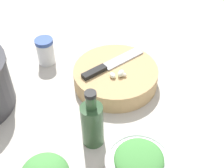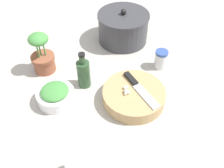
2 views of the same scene
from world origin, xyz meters
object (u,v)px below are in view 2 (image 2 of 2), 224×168
(spice_jar, at_px, (161,59))
(oil_bottle, at_px, (84,73))
(chef_knife, at_px, (138,87))
(garlic_cloves, at_px, (126,91))
(potted_herb, at_px, (42,56))
(herb_bowl, at_px, (55,95))
(cutting_board, at_px, (134,96))
(stock_pot, at_px, (123,27))

(spice_jar, bearing_deg, oil_bottle, 155.84)
(chef_knife, height_order, oil_bottle, oil_bottle)
(spice_jar, relative_size, oil_bottle, 0.52)
(garlic_cloves, bearing_deg, potted_herb, 109.14)
(chef_knife, xyz_separation_m, herb_bowl, (-0.25, 0.21, -0.02))
(cutting_board, bearing_deg, garlic_cloves, 144.14)
(spice_jar, xyz_separation_m, oil_bottle, (-0.32, 0.15, 0.02))
(oil_bottle, bearing_deg, herb_bowl, 177.39)
(chef_knife, bearing_deg, stock_pot, -113.15)
(cutting_board, relative_size, chef_knife, 1.16)
(stock_pot, bearing_deg, oil_bottle, -160.92)
(oil_bottle, xyz_separation_m, potted_herb, (-0.07, 0.20, 0.01))
(oil_bottle, bearing_deg, spice_jar, -24.16)
(cutting_board, height_order, oil_bottle, oil_bottle)
(chef_knife, relative_size, herb_bowl, 1.42)
(garlic_cloves, distance_m, potted_herb, 0.40)
(potted_herb, bearing_deg, herb_bowl, -110.06)
(potted_herb, bearing_deg, chef_knife, -65.59)
(garlic_cloves, height_order, spice_jar, spice_jar)
(garlic_cloves, bearing_deg, spice_jar, 8.66)
(chef_knife, bearing_deg, potted_herb, -52.55)
(chef_knife, height_order, stock_pot, stock_pot)
(chef_knife, xyz_separation_m, oil_bottle, (-0.11, 0.20, 0.01))
(cutting_board, relative_size, herb_bowl, 1.64)
(herb_bowl, xyz_separation_m, stock_pot, (0.49, 0.11, 0.04))
(cutting_board, xyz_separation_m, oil_bottle, (-0.09, 0.20, 0.04))
(cutting_board, distance_m, spice_jar, 0.24)
(herb_bowl, bearing_deg, potted_herb, 69.94)
(spice_jar, bearing_deg, cutting_board, -166.17)
(chef_knife, bearing_deg, cutting_board, 12.23)
(stock_pot, bearing_deg, garlic_cloves, -133.15)
(herb_bowl, xyz_separation_m, spice_jar, (0.46, -0.15, 0.01))
(chef_knife, distance_m, oil_bottle, 0.23)
(cutting_board, xyz_separation_m, chef_knife, (0.02, -0.00, 0.03))
(oil_bottle, relative_size, stock_pot, 0.66)
(cutting_board, bearing_deg, stock_pot, 51.13)
(chef_knife, bearing_deg, herb_bowl, -26.90)
(chef_knife, relative_size, oil_bottle, 1.27)
(cutting_board, bearing_deg, oil_bottle, 113.24)
(spice_jar, distance_m, oil_bottle, 0.36)
(herb_bowl, height_order, spice_jar, spice_jar)
(herb_bowl, bearing_deg, spice_jar, -18.11)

